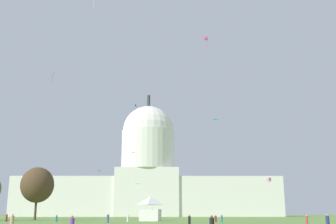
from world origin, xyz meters
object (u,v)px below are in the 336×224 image
Objects in this scene: person_tan_front_center at (12,223)px; kite_pink_low at (269,180)px; person_denim_aisle_center at (108,219)px; kite_green_low at (98,171)px; person_maroon_front_right at (7,218)px; person_teal_front_left at (57,219)px; person_teal_lawn_far_left at (222,219)px; person_maroon_near_tree_west at (216,219)px; kite_black_high at (136,107)px; person_navy_deep_crowd at (328,221)px; kite_cyan_low at (215,122)px; kite_orange_mid at (133,153)px; person_white_back_left at (128,218)px; kite_magenta_high at (206,39)px; person_red_mid_right at (307,220)px; kite_violet_high at (53,75)px; person_black_lawn_far_right at (189,220)px; tree_west_far at (37,185)px; event_tent at (150,208)px; kite_turquoise_low at (139,185)px; capitol_building at (148,178)px.

kite_pink_low is at bearing -101.00° from person_tan_front_center.
kite_green_low is (-13.48, 68.61, 15.89)m from person_denim_aisle_center.
person_teal_front_left is (10.29, 1.40, -0.13)m from person_maroon_front_right.
person_teal_lawn_far_left is 22.45m from person_denim_aisle_center.
person_tan_front_center is at bearing 84.71° from person_maroon_near_tree_west.
kite_black_high reaches higher than person_teal_front_left.
person_maroon_front_right is (-55.04, 35.26, 0.03)m from person_navy_deep_crowd.
kite_cyan_low is 0.50× the size of kite_orange_mid.
person_white_back_left is 51.86m from kite_magenta_high.
person_navy_deep_crowd is at bearing 26.48° from person_red_mid_right.
kite_pink_low is (64.71, 33.22, -25.01)m from kite_violet_high.
kite_green_low reaches higher than person_tan_front_center.
kite_magenta_high is at bearing -50.57° from person_navy_deep_crowd.
kite_orange_mid is at bearing -75.40° from person_tan_front_center.
person_maroon_front_right is at bearing -5.60° from person_navy_deep_crowd.
person_tan_front_center is (-19.98, -17.52, 0.05)m from person_black_lawn_far_right.
kite_black_high is (21.39, 57.21, 36.12)m from tree_west_far.
person_teal_lawn_far_left is 17.42m from person_red_mid_right.
person_teal_lawn_far_left is at bearing -95.79° from person_red_mid_right.
tree_west_far reaches higher than person_black_lawn_far_right.
kite_green_low reaches higher than tree_west_far.
person_navy_deep_crowd is at bearing -54.38° from person_white_back_left.
person_navy_deep_crowd is at bearing -64.31° from kite_orange_mid.
kite_violet_high is at bearing 101.67° from kite_magenta_high.
tree_west_far is at bearing -57.03° from person_tan_front_center.
tree_west_far reaches higher than kite_pink_low.
kite_orange_mid is (19.15, 35.39, -16.00)m from kite_violet_high.
person_navy_deep_crowd is (32.47, -27.92, -0.02)m from person_denim_aisle_center.
person_teal_front_left is at bearing -150.46° from event_tent.
kite_violet_high is (-41.04, 2.49, -9.70)m from kite_magenta_high.
kite_green_low is 16.20m from kite_turquoise_low.
person_maroon_front_right is (-25.93, 0.92, 0.06)m from person_white_back_left.
kite_violet_high is (-33.74, 41.71, 36.94)m from person_black_lawn_far_right.
kite_cyan_low is at bearing -84.03° from capitol_building.
kite_magenta_high reaches higher than kite_green_low.
kite_violet_high is at bearing -84.79° from person_red_mid_right.
kite_magenta_high is (44.73, 11.72, 46.60)m from person_maroon_front_right.
capitol_building is at bearing 86.04° from person_white_back_left.
tree_west_far is 7.68× the size of person_tan_front_center.
kite_green_low is at bearing 88.35° from person_teal_lawn_far_left.
kite_turquoise_low is at bearing 78.19° from person_teal_lawn_far_left.
kite_black_high reaches higher than event_tent.
person_denim_aisle_center is 7.24m from person_white_back_left.
kite_orange_mid is (13.74, -11.68, 5.02)m from kite_green_low.
person_tan_front_center is at bearing -92.16° from capitol_building.
person_teal_front_left is (-7.16, 46.42, -0.14)m from person_tan_front_center.
person_denim_aisle_center is 37.11m from person_red_mid_right.
kite_green_low is (-21.25, 52.12, 13.79)m from event_tent.
person_navy_deep_crowd is at bearing 138.58° from kite_cyan_low.
kite_turquoise_low is 55.33m from kite_violet_high.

